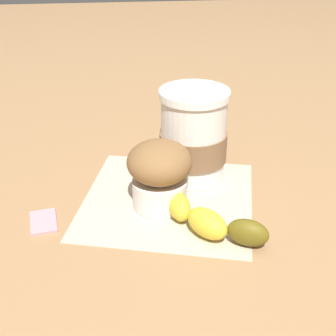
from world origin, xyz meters
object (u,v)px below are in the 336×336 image
Objects in this scene: muffin at (160,172)px; sugar_packet at (43,220)px; coffee_cup at (193,137)px; banana at (210,221)px.

muffin is 0.16m from sugar_packet.
coffee_cup reaches higher than muffin.
muffin is 1.80× the size of sugar_packet.
muffin is at bearing -37.95° from coffee_cup.
sugar_packet is at bearing -65.31° from coffee_cup.
coffee_cup is 1.45× the size of muffin.
banana is at bearing 77.71° from sugar_packet.
muffin reaches higher than sugar_packet.
coffee_cup reaches higher than banana.
coffee_cup is 2.61× the size of sugar_packet.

